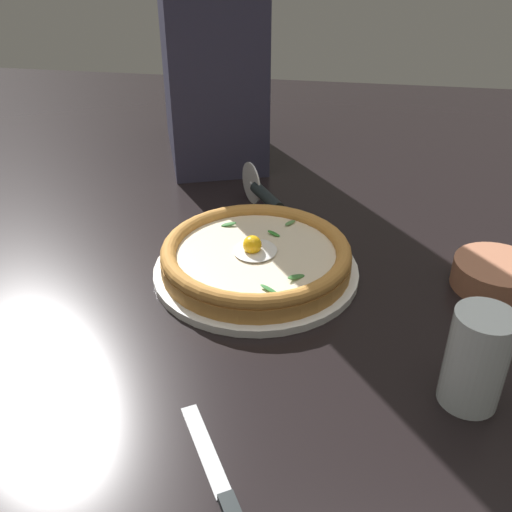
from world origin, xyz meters
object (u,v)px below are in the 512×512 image
at_px(pizza_cutter, 262,193).
at_px(drinking_glass, 475,365).
at_px(table_knife, 228,504).
at_px(side_bowl, 496,275).
at_px(pizza, 256,255).

bearing_deg(pizza_cutter, drinking_glass, 35.41).
distance_m(pizza_cutter, table_knife, 0.62).
xyz_separation_m(side_bowl, pizza_cutter, (-0.19, -0.38, 0.02)).
bearing_deg(drinking_glass, pizza, -128.21).
height_order(pizza_cutter, table_knife, pizza_cutter).
bearing_deg(drinking_glass, pizza_cutter, -144.59).
relative_size(pizza_cutter, drinking_glass, 1.15).
relative_size(pizza, drinking_glass, 2.39).
bearing_deg(pizza_cutter, table_knife, 5.90).
distance_m(table_knife, drinking_glass, 0.31).
height_order(pizza, side_bowl, pizza).
xyz_separation_m(pizza, drinking_glass, (0.22, 0.28, 0.02)).
xyz_separation_m(side_bowl, table_knife, (0.43, -0.32, -0.02)).
height_order(table_knife, drinking_glass, drinking_glass).
distance_m(pizza, pizza_cutter, 0.21).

